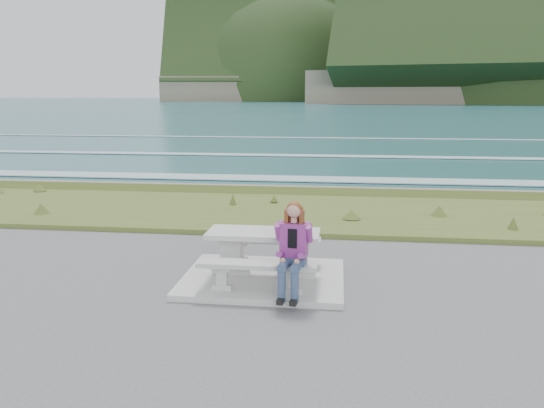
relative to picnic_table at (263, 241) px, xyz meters
name	(u,v)px	position (x,y,z in m)	size (l,w,h in m)	color
concrete_slab	(264,278)	(0.00, 0.00, -0.63)	(2.60, 2.10, 0.10)	#A4A59F
picnic_table	(263,241)	(0.00, 0.00, 0.00)	(1.80, 0.75, 0.75)	#A4A59F
bench_landward	(257,269)	(0.00, -0.70, -0.23)	(1.80, 0.35, 0.45)	#A4A59F
bench_seaward	(269,243)	(0.00, 0.70, -0.23)	(1.80, 0.35, 0.45)	#A4A59F
grass_verge	(291,215)	(0.00, 5.00, -0.68)	(160.00, 4.50, 0.22)	#3E5620
shore_drop	(299,194)	(0.00, 7.90, -0.68)	(160.00, 0.80, 2.20)	brown
ocean	(319,172)	(0.00, 25.09, -2.42)	(1600.00, 1600.00, 0.09)	#21565D
seated_woman	(292,263)	(0.54, -0.83, -0.07)	(0.45, 0.72, 1.39)	navy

